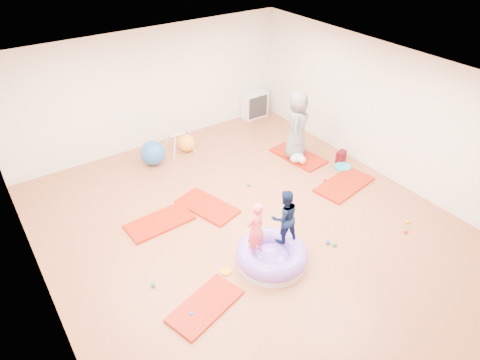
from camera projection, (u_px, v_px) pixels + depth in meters
room at (250, 164)px, 7.24m from camera, size 7.01×8.01×2.81m
gym_mat_front_left at (205, 306)px, 6.46m from camera, size 1.29×0.89×0.05m
gym_mat_mid_left at (160, 222)px, 8.10m from camera, size 1.26×0.67×0.05m
gym_mat_center_back at (207, 206)px, 8.50m from camera, size 0.95×1.37×0.05m
gym_mat_right at (344, 185)px, 9.14m from camera, size 1.43×0.88×0.06m
gym_mat_rear_right at (298, 156)px, 10.13m from camera, size 0.80×1.37×0.05m
inflatable_cushion at (272, 256)px, 7.17m from camera, size 1.22×1.22×0.38m
child_pink at (256, 226)px, 6.72m from camera, size 0.40×0.30×1.01m
child_navy at (285, 214)px, 6.97m from camera, size 0.55×0.47×1.00m
adult_caregiver at (297, 125)px, 9.65m from camera, size 0.92×0.88×1.58m
infant at (298, 158)px, 9.78m from camera, size 0.37×0.37×0.22m
ball_pit_balls at (304, 223)px, 8.06m from camera, size 4.72×3.03×0.08m
exercise_ball_blue at (153, 153)px, 9.73m from camera, size 0.57×0.57×0.57m
exercise_ball_orange at (186, 143)px, 10.27m from camera, size 0.42×0.42×0.42m
infant_play_gym at (179, 140)px, 10.20m from camera, size 0.60×0.57×0.46m
cube_shelf at (255, 105)px, 11.77m from camera, size 0.70×0.35×0.70m
balance_disc at (343, 167)px, 9.68m from camera, size 0.37×0.37×0.08m
backpack at (341, 157)px, 9.87m from camera, size 0.28×0.22×0.29m
yellow_toy at (226, 272)px, 7.06m from camera, size 0.18×0.18×0.03m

